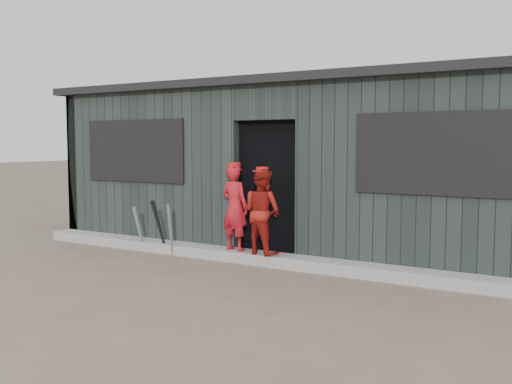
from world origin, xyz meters
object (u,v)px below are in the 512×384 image
Objects in this scene: player_red_right at (262,211)px; bat_left at (139,229)px; player_red_left at (235,207)px; bat_right at (159,227)px; player_grey_back at (290,217)px; dugout at (309,167)px; bat_mid at (171,230)px.

bat_left is at bearing 18.72° from player_red_right.
player_red_left is 0.46m from player_red_right.
player_red_left is at bearing 6.78° from bat_left.
bat_right is 1.29m from player_red_left.
player_red_right is 0.98× the size of player_grey_back.
bat_right is 2.62m from dugout.
player_grey_back is 1.35m from dugout.
player_red_left reaches higher than bat_mid.
bat_right is at bearing 11.66° from player_grey_back.
bat_right is 0.10× the size of dugout.
player_grey_back reaches higher than bat_left.
player_red_left reaches higher than player_grey_back.
player_grey_back reaches higher than bat_mid.
player_red_right is at bearing -173.77° from player_red_left.
bat_mid is (0.62, -0.01, 0.03)m from bat_left.
player_grey_back is (1.60, 0.77, 0.21)m from bat_mid.
bat_left is 0.60× the size of player_grey_back.
player_red_left is 0.15× the size of dugout.
dugout is (1.36, 1.90, 0.90)m from bat_mid.
player_grey_back is at bearing -78.18° from dugout.
dugout is (-0.11, 1.72, 0.55)m from player_red_right.
player_grey_back is at bearing 18.93° from bat_left.
player_red_right is at bearing 4.71° from bat_left.
dugout reaches higher than player_grey_back.
player_red_left is (1.63, 0.19, 0.41)m from bat_left.
dugout is (1.58, 1.89, 0.87)m from bat_right.
bat_left is 0.83× the size of bat_right.
bat_mid is 1.79m from player_grey_back.
bat_right is at bearing 0.46° from bat_left.
bat_right reaches higher than bat_left.
player_grey_back is at bearing -88.23° from player_red_right.
player_red_left is at bearing 11.23° from bat_mid.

